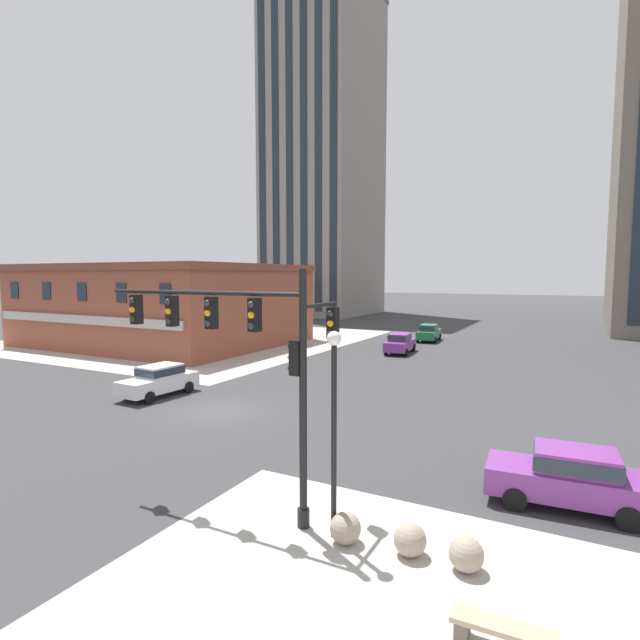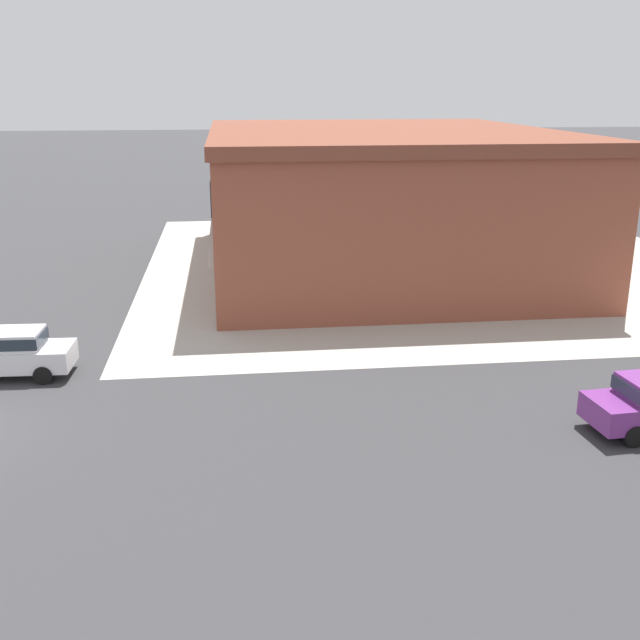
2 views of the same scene
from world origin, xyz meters
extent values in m
cube|color=#B7B2A8|center=(-20.00, 20.00, 0.00)|extent=(32.00, 32.00, 0.02)
cylinder|color=black|center=(1.29, 19.74, 0.32)|extent=(0.27, 0.65, 0.64)
cylinder|color=black|center=(2.96, 19.86, 0.32)|extent=(0.27, 0.65, 0.64)
cube|color=silver|center=(-4.79, 0.83, 0.70)|extent=(1.95, 4.47, 0.76)
cube|color=silver|center=(-4.79, 0.98, 1.38)|extent=(1.58, 2.17, 0.60)
cube|color=#232D38|center=(-4.79, 0.98, 1.38)|extent=(1.62, 2.26, 0.40)
cylinder|color=black|center=(-3.90, 2.16, 0.32)|extent=(0.25, 0.65, 0.64)
cylinder|color=black|center=(-5.57, 2.23, 0.32)|extent=(0.25, 0.65, 0.64)
cube|color=brown|center=(-20.45, 17.01, 3.47)|extent=(22.91, 18.02, 6.94)
cube|color=brown|center=(-20.45, 17.01, 7.24)|extent=(23.37, 18.38, 0.60)
cube|color=#B7B2A8|center=(-20.45, 7.88, 2.95)|extent=(21.76, 0.24, 0.70)
cube|color=#1E2833|center=(-29.62, 7.96, 5.21)|extent=(1.10, 0.08, 1.50)
cube|color=#1E2833|center=(-25.03, 7.96, 5.21)|extent=(1.10, 0.08, 1.50)
cube|color=#1E2833|center=(-20.45, 7.96, 5.21)|extent=(1.10, 0.08, 1.50)
cube|color=#1E2833|center=(-15.87, 7.96, 5.21)|extent=(1.10, 0.08, 1.50)
cube|color=#1E2833|center=(-11.29, 7.96, 5.21)|extent=(1.10, 0.08, 1.50)
camera|label=1|loc=(15.21, -18.28, 6.54)|focal=27.64mm
camera|label=2|loc=(21.16, 8.71, 9.81)|focal=42.40mm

